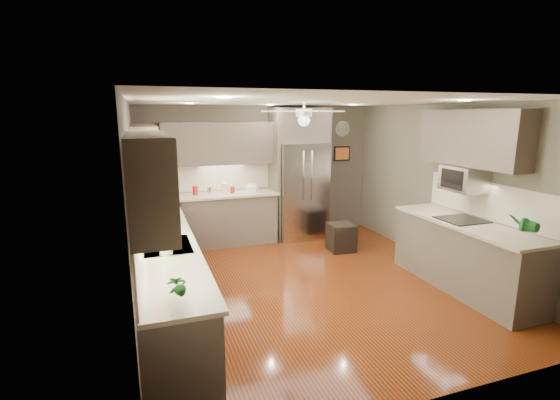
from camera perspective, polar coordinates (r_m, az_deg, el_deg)
floor at (r=5.84m, az=4.25°, el=-11.69°), size 5.00×5.00×0.00m
ceiling at (r=5.35m, az=4.68°, el=13.64°), size 5.00×5.00×0.00m
wall_back at (r=7.78m, az=-2.95°, el=3.94°), size 4.50×0.00×4.50m
wall_front at (r=3.40m, az=21.69°, el=-7.72°), size 4.50×0.00×4.50m
wall_left at (r=5.02m, az=-19.82°, el=-1.33°), size 0.00×5.00×5.00m
wall_right at (r=6.68m, az=22.46°, el=1.67°), size 0.00×5.00×5.00m
canister_a at (r=7.29m, az=-11.83°, el=1.32°), size 0.10×0.10×0.16m
canister_b at (r=7.29m, az=-9.89°, el=1.32°), size 0.08×0.08×0.13m
canister_c at (r=7.35m, az=-7.77°, el=1.63°), size 0.15×0.15×0.20m
canister_d at (r=7.38m, az=-6.71°, el=1.47°), size 0.10×0.10×0.12m
soap_bottle at (r=5.01m, az=-17.54°, el=-3.67°), size 0.11×0.11×0.20m
potted_plant_left at (r=3.21m, az=-14.25°, el=-11.62°), size 0.15×0.11×0.28m
potted_plant_right at (r=5.37m, az=30.85°, el=-2.89°), size 0.23×0.19×0.37m
bowl at (r=7.46m, az=-3.90°, el=1.40°), size 0.29×0.29×0.06m
left_run at (r=5.38m, az=-16.05°, el=-8.71°), size 0.65×4.70×1.45m
back_run at (r=7.48m, az=-7.58°, el=-2.47°), size 1.85×0.65×1.45m
uppers at (r=5.80m, az=-5.08°, el=7.30°), size 4.50×4.70×0.95m
window at (r=4.47m, az=-19.73°, el=1.02°), size 0.05×1.12×0.92m
sink at (r=4.63m, az=-15.58°, el=-6.56°), size 0.50×0.70×0.32m
refrigerator at (r=7.70m, az=2.80°, el=3.39°), size 1.06×0.75×2.45m
right_run at (r=6.08m, az=24.58°, el=-6.94°), size 0.70×2.20×1.45m
microwave at (r=6.09m, az=24.45°, el=2.77°), size 0.43×0.55×0.34m
ceiling_fan at (r=5.62m, az=3.39°, el=11.87°), size 1.18×1.18×0.32m
recessed_lights at (r=5.70m, az=2.63°, el=13.51°), size 2.84×3.14×0.01m
wall_clock at (r=8.35m, az=8.80°, el=9.89°), size 0.30×0.03×0.30m
framed_print at (r=8.38m, az=8.71°, el=6.47°), size 0.36×0.03×0.30m
stool at (r=7.17m, az=8.59°, el=-5.19°), size 0.46×0.46×0.49m
paper_towel at (r=4.30m, az=-15.80°, el=-5.58°), size 0.13×0.13×0.33m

